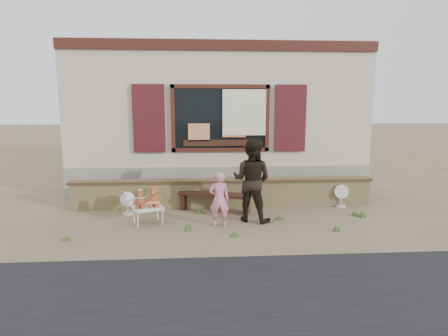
{
  "coord_description": "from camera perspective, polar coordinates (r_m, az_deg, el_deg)",
  "views": [
    {
      "loc": [
        -0.55,
        -7.61,
        2.39
      ],
      "look_at": [
        0.0,
        0.6,
        1.0
      ],
      "focal_mm": 30.0,
      "sensor_mm": 36.0,
      "label": 1
    }
  ],
  "objects": [
    {
      "name": "fan_left",
      "position": [
        8.55,
        -14.5,
        -5.17
      ],
      "size": [
        0.33,
        0.22,
        0.51
      ],
      "rotation": [
        0.0,
        0.0,
        0.32
      ],
      "color": "silver",
      "rests_on": "ground"
    },
    {
      "name": "brick_wall",
      "position": [
        8.87,
        -0.17,
        -3.77
      ],
      "size": [
        7.1,
        0.36,
        0.67
      ],
      "color": "tan",
      "rests_on": "ground"
    },
    {
      "name": "grass_tufts",
      "position": [
        7.67,
        5.9,
        -8.17
      ],
      "size": [
        6.01,
        1.62,
        0.15
      ],
      "color": "#3B5221",
      "rests_on": "ground"
    },
    {
      "name": "bench",
      "position": [
        8.49,
        -1.39,
        -4.58
      ],
      "size": [
        1.7,
        0.92,
        0.43
      ],
      "rotation": [
        0.0,
        0.0,
        -0.35
      ],
      "color": "black",
      "rests_on": "ground"
    },
    {
      "name": "child",
      "position": [
        7.42,
        -0.73,
        -4.79
      ],
      "size": [
        0.4,
        0.27,
        1.09
      ],
      "primitive_type": "imported",
      "rotation": [
        0.0,
        0.0,
        3.13
      ],
      "color": "pink",
      "rests_on": "ground"
    },
    {
      "name": "adult",
      "position": [
        7.73,
        4.25,
        -1.86
      ],
      "size": [
        1.04,
        0.95,
        1.72
      ],
      "primitive_type": "imported",
      "rotation": [
        0.0,
        0.0,
        2.68
      ],
      "color": "black",
      "rests_on": "ground"
    },
    {
      "name": "fan_right",
      "position": [
        9.29,
        17.4,
        -4.03
      ],
      "size": [
        0.35,
        0.23,
        0.54
      ],
      "rotation": [
        0.0,
        0.0,
        -0.17
      ],
      "color": "silver",
      "rests_on": "ground"
    },
    {
      "name": "ground",
      "position": [
        8.0,
        0.29,
        -7.81
      ],
      "size": [
        80.0,
        80.0,
        0.0
      ],
      "primitive_type": "plane",
      "color": "brown",
      "rests_on": "ground"
    },
    {
      "name": "teddy_bear_left",
      "position": [
        7.7,
        -12.64,
        -4.51
      ],
      "size": [
        0.34,
        0.32,
        0.38
      ],
      "primitive_type": null,
      "rotation": [
        0.0,
        0.0,
        0.35
      ],
      "color": "brown",
      "rests_on": "folding_chair"
    },
    {
      "name": "teddy_bear_right",
      "position": [
        7.75,
        -10.61,
        -4.14
      ],
      "size": [
        0.39,
        0.37,
        0.43
      ],
      "primitive_type": null,
      "rotation": [
        0.0,
        0.0,
        0.35
      ],
      "color": "brown",
      "rests_on": "folding_chair"
    },
    {
      "name": "folding_chair",
      "position": [
        7.78,
        -11.56,
        -6.01
      ],
      "size": [
        0.72,
        0.68,
        0.36
      ],
      "rotation": [
        0.0,
        0.0,
        0.35
      ],
      "color": "silver",
      "rests_on": "ground"
    },
    {
      "name": "shopfront",
      "position": [
        12.12,
        -1.23,
        7.74
      ],
      "size": [
        8.04,
        5.13,
        4.0
      ],
      "color": "#B0A28E",
      "rests_on": "ground"
    }
  ]
}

